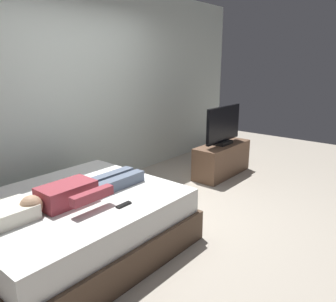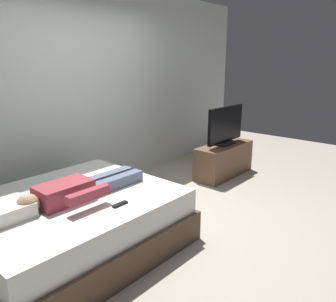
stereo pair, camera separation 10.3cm
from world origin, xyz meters
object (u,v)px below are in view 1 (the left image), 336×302
person (80,191)px  tv (223,126)px  bed (74,225)px  remote (124,205)px  pillow (1,216)px  tv_stand (222,159)px

person → tv: size_ratio=1.43×
bed → remote: 0.60m
bed → pillow: size_ratio=3.97×
person → tv_stand: (2.74, 0.14, -0.37)m
remote → tv: 2.66m
bed → remote: size_ratio=12.71×
tv → bed: bearing=-179.1°
tv → person: bearing=-177.1°
remote → tv_stand: (2.59, 0.54, -0.30)m
person → remote: bearing=-69.5°
remote → tv_stand: 2.66m
bed → person: person is taller
bed → tv: tv is taller
pillow → remote: pillow is taller
person → tv: 2.75m
bed → tv_stand: size_ratio=1.73×
pillow → tv: tv is taller
person → tv_stand: bearing=2.9°
remote → tv_stand: size_ratio=0.14×
person → tv_stand: 2.77m
remote → tv: bearing=11.8°
bed → tv_stand: bed is taller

